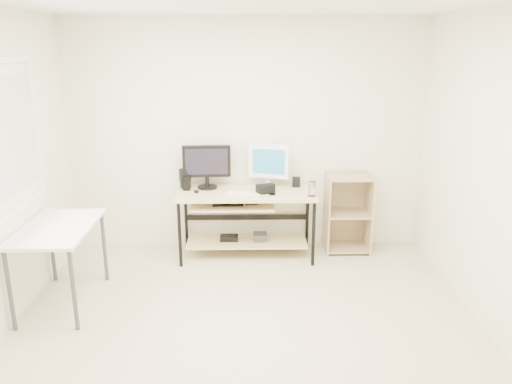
{
  "coord_description": "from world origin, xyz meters",
  "views": [
    {
      "loc": [
        0.01,
        -3.57,
        2.3
      ],
      "look_at": [
        0.1,
        1.3,
        0.85
      ],
      "focal_mm": 35.0,
      "sensor_mm": 36.0,
      "label": 1
    }
  ],
  "objects": [
    {
      "name": "keyboard",
      "position": [
        -0.04,
        1.58,
        0.76
      ],
      "size": [
        0.4,
        0.18,
        0.01
      ],
      "primitive_type": "cube",
      "rotation": [
        0.0,
        0.0,
        -0.21
      ],
      "color": "white",
      "rests_on": "desk"
    },
    {
      "name": "desk",
      "position": [
        -0.03,
        1.66,
        0.54
      ],
      "size": [
        1.5,
        0.65,
        0.75
      ],
      "color": "beige",
      "rests_on": "ground"
    },
    {
      "name": "shelf_unit",
      "position": [
        1.15,
        1.82,
        0.45
      ],
      "size": [
        0.5,
        0.4,
        0.9
      ],
      "color": "tan",
      "rests_on": "ground"
    },
    {
      "name": "speaker_left",
      "position": [
        -0.68,
        1.82,
        0.86
      ],
      "size": [
        0.14,
        0.14,
        0.22
      ],
      "rotation": [
        0.0,
        0.0,
        0.39
      ],
      "color": "black",
      "rests_on": "desk"
    },
    {
      "name": "mouse",
      "position": [
        0.08,
        1.64,
        0.77
      ],
      "size": [
        0.09,
        0.12,
        0.04
      ],
      "primitive_type": "ellipsoid",
      "rotation": [
        0.0,
        0.0,
        0.13
      ],
      "color": "#AAAAAF",
      "rests_on": "desk"
    },
    {
      "name": "smartphone",
      "position": [
        0.27,
        1.56,
        0.75
      ],
      "size": [
        0.1,
        0.13,
        0.01
      ],
      "primitive_type": "cube",
      "rotation": [
        0.0,
        0.0,
        0.39
      ],
      "color": "black",
      "rests_on": "desk"
    },
    {
      "name": "room",
      "position": [
        -0.14,
        0.04,
        1.32
      ],
      "size": [
        4.01,
        4.01,
        2.62
      ],
      "color": "beige",
      "rests_on": "ground"
    },
    {
      "name": "drinking_glass",
      "position": [
        0.69,
        1.47,
        0.83
      ],
      "size": [
        0.09,
        0.09,
        0.16
      ],
      "primitive_type": "cylinder",
      "rotation": [
        0.0,
        0.0,
        0.24
      ],
      "color": "white",
      "rests_on": "coaster"
    },
    {
      "name": "white_imac",
      "position": [
        0.25,
        1.85,
        1.03
      ],
      "size": [
        0.45,
        0.18,
        0.49
      ],
      "rotation": [
        0.0,
        0.0,
        -0.29
      ],
      "color": "silver",
      "rests_on": "desk"
    },
    {
      "name": "black_monitor",
      "position": [
        -0.44,
        1.81,
        1.03
      ],
      "size": [
        0.53,
        0.22,
        0.49
      ],
      "rotation": [
        0.0,
        0.0,
        0.04
      ],
      "color": "black",
      "rests_on": "desk"
    },
    {
      "name": "volume_puck",
      "position": [
        -0.55,
        1.63,
        0.76
      ],
      "size": [
        0.07,
        0.07,
        0.02
      ],
      "primitive_type": "cylinder",
      "rotation": [
        0.0,
        0.0,
        -0.29
      ],
      "color": "black",
      "rests_on": "desk"
    },
    {
      "name": "speaker_right",
      "position": [
        0.56,
        1.86,
        0.8
      ],
      "size": [
        0.1,
        0.1,
        0.11
      ],
      "primitive_type": "cube",
      "rotation": [
        0.0,
        0.0,
        -0.09
      ],
      "color": "black",
      "rests_on": "desk"
    },
    {
      "name": "center_speaker",
      "position": [
        0.2,
        1.59,
        0.8
      ],
      "size": [
        0.22,
        0.15,
        0.1
      ],
      "primitive_type": "cube",
      "rotation": [
        0.0,
        0.0,
        0.36
      ],
      "color": "black",
      "rests_on": "desk"
    },
    {
      "name": "coaster",
      "position": [
        0.69,
        1.47,
        0.75
      ],
      "size": [
        0.12,
        0.12,
        0.01
      ],
      "primitive_type": "cylinder",
      "rotation": [
        0.0,
        0.0,
        0.24
      ],
      "color": "olive",
      "rests_on": "desk"
    },
    {
      "name": "side_table",
      "position": [
        -1.68,
        0.6,
        0.67
      ],
      "size": [
        0.6,
        1.0,
        0.75
      ],
      "color": "white",
      "rests_on": "ground"
    },
    {
      "name": "audio_controller",
      "position": [
        -0.66,
        1.72,
        0.83
      ],
      "size": [
        0.08,
        0.06,
        0.16
      ],
      "primitive_type": "cube",
      "rotation": [
        0.0,
        0.0,
        0.09
      ],
      "color": "black",
      "rests_on": "desk"
    }
  ]
}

